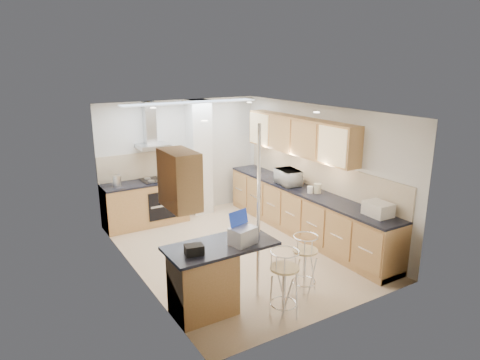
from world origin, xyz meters
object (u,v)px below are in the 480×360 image
laptop (243,236)px  bar_stool_end (305,265)px  bar_stool_near (284,285)px  microwave (288,177)px  bread_bin (378,209)px

laptop → bar_stool_end: laptop is taller
bar_stool_near → bar_stool_end: size_ratio=1.05×
microwave → bar_stool_end: size_ratio=0.58×
bar_stool_near → bread_bin: (2.11, 0.38, 0.54)m
bar_stool_near → bar_stool_end: bearing=11.2°
laptop → bar_stool_end: size_ratio=0.36×
microwave → bar_stool_near: size_ratio=0.56×
bread_bin → laptop: bearing=178.3°
laptop → bread_bin: 2.42m
bar_stool_end → bar_stool_near: bearing=162.6°
laptop → bar_stool_near: laptop is taller
laptop → bar_stool_near: 0.83m
laptop → bar_stool_near: size_ratio=0.34×
bar_stool_near → bar_stool_end: bar_stool_near is taller
bar_stool_near → laptop: bearing=103.8°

